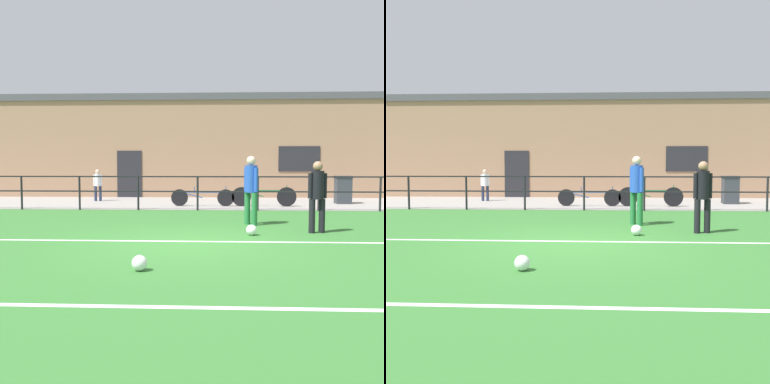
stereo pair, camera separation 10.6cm
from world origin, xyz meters
TOP-DOWN VIEW (x-y plane):
  - ground at (0.00, 0.00)m, footprint 60.00×44.00m
  - field_line_touchline at (0.00, 0.25)m, footprint 36.00×0.11m
  - field_line_hash at (0.00, -3.90)m, footprint 36.00×0.11m
  - pavement_strip at (0.00, 8.50)m, footprint 48.00×5.00m
  - perimeter_fence at (0.00, 6.00)m, footprint 36.07×0.07m
  - clubhouse_facade at (0.00, 12.20)m, footprint 28.00×2.56m
  - player_goalkeeper at (2.91, 1.48)m, footprint 0.44×0.29m
  - player_striker at (1.50, 2.71)m, footprint 0.34×0.41m
  - soccer_ball_match at (-0.60, -2.24)m, footprint 0.24×0.24m
  - soccer_ball_spare at (1.38, 1.06)m, footprint 0.24×0.24m
  - spectator_child at (-4.17, 9.06)m, footprint 0.35×0.22m
  - bicycle_parked_0 at (2.34, 7.20)m, footprint 2.31×0.04m
  - bicycle_parked_1 at (0.13, 7.20)m, footprint 2.28×0.04m
  - trash_bin_0 at (5.48, 8.40)m, footprint 0.60×0.51m

SIDE VIEW (x-z plane):
  - ground at x=0.00m, z-range -0.04..0.00m
  - field_line_touchline at x=0.00m, z-range 0.00..0.00m
  - field_line_hash at x=0.00m, z-range 0.00..0.00m
  - pavement_strip at x=0.00m, z-range 0.00..0.02m
  - soccer_ball_spare at x=1.38m, z-range 0.00..0.24m
  - soccer_ball_match at x=-0.60m, z-range 0.00..0.24m
  - bicycle_parked_1 at x=0.13m, z-range -0.02..0.70m
  - bicycle_parked_0 at x=2.34m, z-range -0.01..0.77m
  - trash_bin_0 at x=5.48m, z-range 0.02..1.09m
  - perimeter_fence at x=0.00m, z-range 0.17..1.32m
  - spectator_child at x=-4.17m, z-range 0.11..1.39m
  - player_goalkeeper at x=2.91m, z-range 0.11..1.76m
  - player_striker at x=1.50m, z-range 0.12..1.90m
  - clubhouse_facade at x=0.00m, z-range 0.01..4.64m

